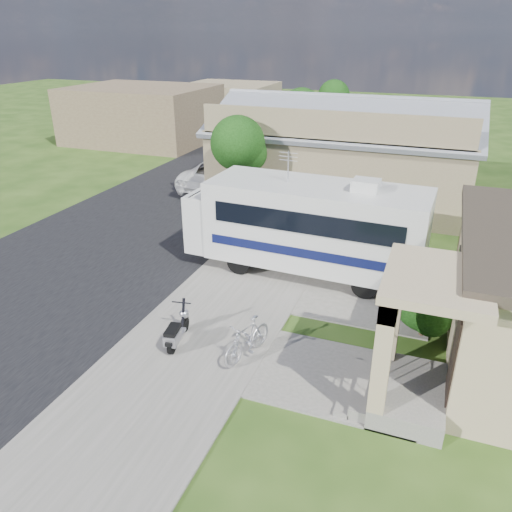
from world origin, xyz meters
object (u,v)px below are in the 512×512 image
(shrub, at_px, (430,296))
(scooter, at_px, (177,331))
(garden_hose, at_px, (376,367))
(bicycle, at_px, (247,341))
(van, at_px, (265,145))
(pickup_truck, at_px, (227,173))
(motorhome, at_px, (307,224))

(shrub, bearing_deg, scooter, -155.14)
(scooter, xyz_separation_m, garden_hose, (5.25, 0.80, -0.37))
(scooter, xyz_separation_m, bicycle, (2.01, 0.14, 0.08))
(shrub, distance_m, garden_hose, 2.63)
(scooter, bearing_deg, shrub, 15.07)
(shrub, relative_size, van, 0.43)
(bicycle, bearing_deg, shrub, 49.92)
(scooter, bearing_deg, van, 93.65)
(pickup_truck, distance_m, van, 7.35)
(pickup_truck, bearing_deg, garden_hose, 133.73)
(bicycle, bearing_deg, scooter, -158.92)
(shrub, distance_m, pickup_truck, 15.55)
(shrub, relative_size, scooter, 1.57)
(van, bearing_deg, motorhome, -65.31)
(shrub, height_order, scooter, shrub)
(pickup_truck, bearing_deg, bicycle, 122.50)
(motorhome, bearing_deg, shrub, -30.71)
(pickup_truck, distance_m, garden_hose, 16.49)
(scooter, relative_size, bicycle, 0.87)
(van, xyz_separation_m, garden_hose, (10.35, -20.52, -0.74))
(shrub, relative_size, pickup_truck, 0.40)
(pickup_truck, xyz_separation_m, garden_hose, (9.87, -13.19, -0.78))
(scooter, height_order, bicycle, scooter)
(bicycle, xyz_separation_m, van, (-7.11, 21.18, 0.29))
(scooter, distance_m, bicycle, 2.02)
(motorhome, relative_size, pickup_truck, 1.33)
(bicycle, height_order, pickup_truck, pickup_truck)
(bicycle, bearing_deg, garden_hose, 28.46)
(pickup_truck, relative_size, garden_hose, 15.02)
(motorhome, height_order, van, motorhome)
(motorhome, relative_size, van, 1.45)
(garden_hose, bearing_deg, bicycle, -168.53)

